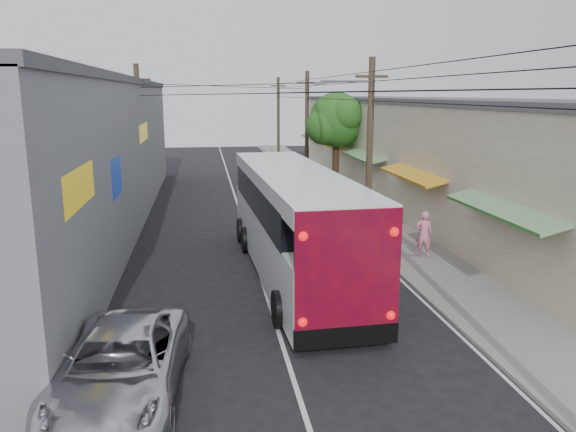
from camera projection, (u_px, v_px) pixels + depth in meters
name	position (u px, v px, depth m)	size (l,w,h in m)	color
ground	(303.00, 409.00, 11.81)	(120.00, 120.00, 0.00)	black
sidewalk	(354.00, 209.00, 32.06)	(3.00, 80.00, 0.12)	slate
building_right	(419.00, 150.00, 33.98)	(7.09, 40.00, 6.25)	beige
building_left	(66.00, 154.00, 27.18)	(7.20, 36.00, 7.25)	gray
utility_poles	(295.00, 137.00, 31.01)	(11.80, 45.28, 8.00)	#473828
street_tree	(337.00, 122.00, 36.94)	(4.40, 4.00, 6.60)	#3F2B19
coach_bus	(293.00, 221.00, 20.28)	(3.53, 13.39, 3.83)	white
jeepney	(121.00, 366.00, 12.06)	(2.55, 5.53, 1.54)	silver
parked_suv	(331.00, 205.00, 29.37)	(2.24, 5.52, 1.60)	#A3A3AC
parked_car_mid	(318.00, 195.00, 32.52)	(1.77, 4.41, 1.50)	black
parked_car_far	(284.00, 170.00, 42.91)	(1.70, 4.89, 1.61)	black
pedestrian_near	(424.00, 234.00, 22.28)	(0.67, 0.44, 1.84)	pink
pedestrian_far	(372.00, 211.00, 26.97)	(0.82, 0.64, 1.69)	#80A1BA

